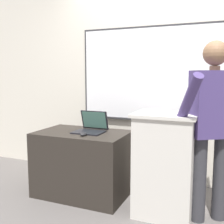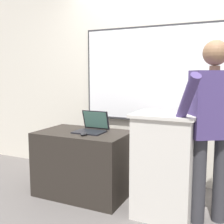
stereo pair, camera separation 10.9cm
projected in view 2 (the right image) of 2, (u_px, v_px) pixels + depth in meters
The scene contains 7 objects.
back_wall at pixel (164, 64), 3.45m from camera, with size 6.40×0.17×2.97m.
lectern_podium at pixel (164, 165), 2.64m from camera, with size 0.58×0.46×0.99m.
side_desk at pixel (84, 163), 3.16m from camera, with size 1.00×0.64×0.72m.
person_presenter at pixel (212, 121), 2.47m from camera, with size 0.55×0.68×1.64m.
laptop at pixel (92, 126), 3.12m from camera, with size 0.32×0.31×0.23m.
wireless_keyboard at pixel (164, 113), 2.52m from camera, with size 0.39×0.14×0.02m.
computer_mouse_by_laptop at pixel (84, 134), 2.91m from camera, with size 0.06×0.10×0.03m.
Camera 2 is at (0.90, -2.20, 1.35)m, focal length 45.00 mm.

